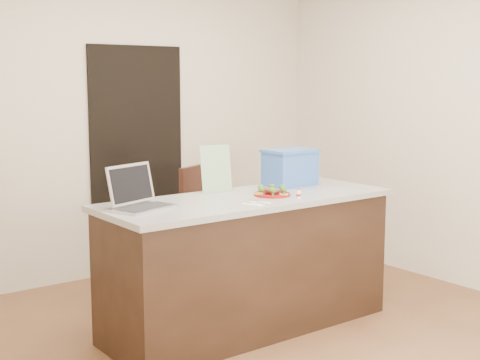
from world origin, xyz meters
TOP-DOWN VIEW (x-y plane):
  - ground at (0.00, 0.00)m, footprint 4.00×4.00m
  - room_shell at (0.00, 0.00)m, footprint 4.00×4.00m
  - doorway at (0.10, 1.98)m, footprint 0.90×0.02m
  - island at (0.00, 0.25)m, footprint 2.06×0.76m
  - plate at (0.16, 0.19)m, footprint 0.25×0.25m
  - meatballs at (0.16, 0.19)m, footprint 0.10×0.10m
  - broccoli at (0.16, 0.19)m, footprint 0.22×0.20m
  - pepper_rings at (0.16, 0.19)m, footprint 0.23×0.22m
  - napkin at (-0.12, 0.01)m, footprint 0.17×0.17m
  - fork at (-0.14, 0.02)m, footprint 0.07×0.14m
  - knife at (-0.09, -0.00)m, footprint 0.03×0.19m
  - yogurt_bottle at (0.24, 0.00)m, footprint 0.03×0.03m
  - laptop at (-0.79, 0.35)m, footprint 0.44×0.40m
  - leaflet at (-0.06, 0.54)m, footprint 0.24×0.08m
  - blue_box at (0.55, 0.45)m, footprint 0.38×0.27m
  - chair at (0.19, 1.06)m, footprint 0.60×0.62m

SIDE VIEW (x-z plane):
  - ground at x=0.00m, z-range 0.00..0.00m
  - island at x=0.00m, z-range 0.00..0.92m
  - chair at x=0.19m, z-range 0.07..1.10m
  - napkin at x=-0.12m, z-range 0.92..0.93m
  - fork at x=-0.14m, z-range 0.93..0.93m
  - knife at x=-0.09m, z-range 0.93..0.93m
  - plate at x=0.16m, z-range 0.92..0.94m
  - pepper_rings at x=0.16m, z-range 0.93..0.94m
  - yogurt_bottle at x=0.24m, z-range 0.91..0.98m
  - meatballs at x=0.16m, z-range 0.93..0.97m
  - broccoli at x=0.16m, z-range 0.95..0.99m
  - laptop at x=-0.79m, z-range 0.86..1.12m
  - doorway at x=0.10m, z-range 0.00..2.00m
  - blue_box at x=0.55m, z-range 0.92..1.19m
  - leaflet at x=-0.06m, z-range 0.92..1.25m
  - room_shell at x=0.00m, z-range -0.38..3.62m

